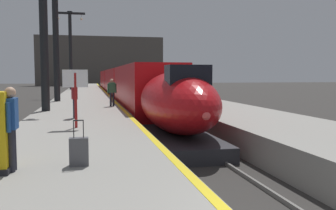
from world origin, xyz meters
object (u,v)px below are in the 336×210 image
at_px(passenger_near_edge, 11,122).
at_px(passenger_mid_platform, 74,96).
at_px(station_column_mid, 43,12).
at_px(highspeed_train_main, 123,85).
at_px(passenger_far_waiting, 112,90).
at_px(departure_info_board, 75,87).
at_px(rolling_suitcase, 79,151).
at_px(station_column_far, 55,19).
at_px(station_column_distant, 70,43).

height_order(passenger_near_edge, passenger_mid_platform, same).
bearing_deg(station_column_mid, passenger_mid_platform, -66.19).
relative_size(highspeed_train_main, station_column_mid, 6.67).
height_order(highspeed_train_main, passenger_far_waiting, highspeed_train_main).
bearing_deg(passenger_mid_platform, passenger_far_waiting, 70.85).
distance_m(passenger_far_waiting, departure_info_board, 9.10).
distance_m(passenger_mid_platform, passenger_far_waiting, 6.17).
bearing_deg(passenger_mid_platform, passenger_near_edge, -95.71).
bearing_deg(rolling_suitcase, station_column_mid, 99.23).
distance_m(highspeed_train_main, station_column_far, 13.72).
height_order(station_column_far, passenger_far_waiting, station_column_far).
bearing_deg(highspeed_train_main, rolling_suitcase, -97.04).
height_order(passenger_mid_platform, passenger_far_waiting, same).
bearing_deg(station_column_far, departure_info_board, -82.80).
xyz_separation_m(passenger_near_edge, rolling_suitcase, (1.29, 0.16, -0.69)).
relative_size(station_column_mid, station_column_distant, 0.84).
relative_size(highspeed_train_main, station_column_far, 5.78).
bearing_deg(highspeed_train_main, passenger_far_waiting, -97.65).
height_order(highspeed_train_main, station_column_distant, station_column_distant).
distance_m(passenger_near_edge, passenger_far_waiting, 15.11).
distance_m(station_column_far, passenger_mid_platform, 12.32).
height_order(highspeed_train_main, station_column_far, station_column_far).
relative_size(station_column_mid, rolling_suitcase, 8.84).
relative_size(station_column_far, passenger_near_edge, 5.93).
bearing_deg(station_column_far, station_column_distant, 90.00).
distance_m(passenger_mid_platform, departure_info_board, 3.10).
relative_size(passenger_near_edge, rolling_suitcase, 1.72).
relative_size(station_column_far, passenger_far_waiting, 5.93).
bearing_deg(station_column_distant, highspeed_train_main, -62.67).
bearing_deg(passenger_far_waiting, station_column_mid, -150.10).
bearing_deg(station_column_distant, passenger_near_edge, -89.00).
relative_size(highspeed_train_main, departure_info_board, 27.31).
xyz_separation_m(passenger_near_edge, passenger_far_waiting, (2.92, 14.82, 0.00)).
height_order(passenger_near_edge, passenger_far_waiting, same).
distance_m(passenger_far_waiting, rolling_suitcase, 14.77).
bearing_deg(station_column_mid, passenger_near_edge, -86.65).
xyz_separation_m(station_column_distant, passenger_far_waiting, (3.67, -28.04, -5.15)).
xyz_separation_m(passenger_near_edge, departure_info_board, (1.05, 5.93, 0.52)).
height_order(passenger_far_waiting, departure_info_board, departure_info_board).
distance_m(passenger_near_edge, rolling_suitcase, 1.47).
distance_m(station_column_far, station_column_distant, 22.73).
height_order(station_column_mid, departure_info_board, station_column_mid).
distance_m(highspeed_train_main, departure_info_board, 25.85).
xyz_separation_m(passenger_mid_platform, rolling_suitcase, (0.40, -8.83, -0.69)).
bearing_deg(passenger_near_edge, passenger_mid_platform, 84.29).
relative_size(highspeed_train_main, passenger_near_edge, 34.26).
distance_m(highspeed_train_main, passenger_mid_platform, 22.86).
xyz_separation_m(station_column_far, station_column_distant, (0.00, 22.73, 0.18)).
bearing_deg(station_column_mid, station_column_distant, 90.00).
distance_m(station_column_mid, rolling_suitcase, 13.65).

